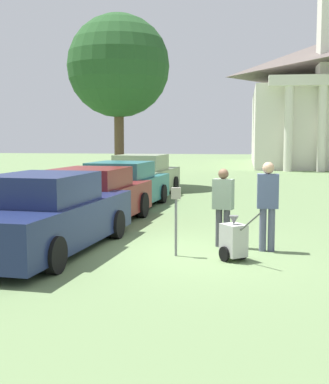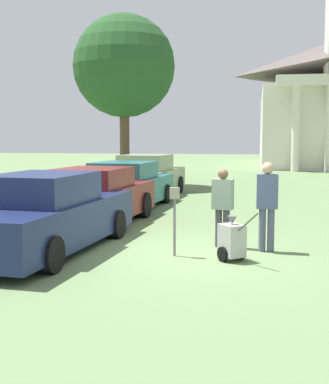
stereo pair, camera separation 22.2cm
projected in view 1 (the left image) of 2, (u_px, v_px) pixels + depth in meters
The scene contains 11 objects.
ground_plane at pixel (191, 253), 10.62m from camera, with size 120.00×120.00×0.00m, color #607A4C.
parked_car_navy at pixel (47, 216), 10.68m from camera, with size 2.34×5.39×1.58m.
parked_car_maroon at pixel (93, 198), 13.94m from camera, with size 2.31×4.96×1.50m.
parked_car_teal at pixel (122, 187), 17.21m from camera, with size 2.41×5.12×1.50m.
parked_car_sage at pixel (142, 177), 20.59m from camera, with size 2.38×4.97×1.61m.
parking_meter at pixel (176, 208), 10.27m from camera, with size 0.18×0.09×1.33m.
person_worker at pixel (223, 203), 11.13m from camera, with size 0.46×0.32×1.64m.
person_supervisor at pixel (268, 200), 10.69m from camera, with size 0.42×0.24×1.80m.
equipment_cart at pixel (234, 240), 9.95m from camera, with size 0.75×0.90×1.00m.
church at pixel (322, 99), 43.02m from camera, with size 10.99×18.24×22.90m.
shade_tree at pixel (119, 66), 24.06m from camera, with size 4.62×4.62×7.78m.
Camera 1 is at (1.03, -10.40, 2.31)m, focal length 50.00 mm.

